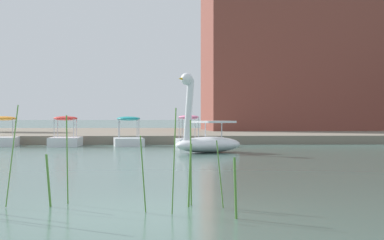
{
  "coord_description": "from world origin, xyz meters",
  "views": [
    {
      "loc": [
        0.42,
        -9.24,
        1.38
      ],
      "look_at": [
        1.68,
        17.89,
        1.26
      ],
      "focal_mm": 61.21,
      "sensor_mm": 36.0,
      "label": 1
    }
  ],
  "objects_px": {
    "pedal_boat_pink": "(189,136)",
    "pedal_boat_orange": "(4,137)",
    "pedal_boat_teal": "(129,137)",
    "swan_boat": "(207,139)",
    "pedal_boat_red": "(66,137)"
  },
  "relations": [
    {
      "from": "pedal_boat_teal",
      "to": "pedal_boat_red",
      "type": "bearing_deg",
      "value": -174.06
    },
    {
      "from": "swan_boat",
      "to": "pedal_boat_pink",
      "type": "height_order",
      "value": "swan_boat"
    },
    {
      "from": "swan_boat",
      "to": "pedal_boat_red",
      "type": "distance_m",
      "value": 8.75
    },
    {
      "from": "pedal_boat_red",
      "to": "pedal_boat_orange",
      "type": "bearing_deg",
      "value": 174.27
    },
    {
      "from": "pedal_boat_pink",
      "to": "pedal_boat_orange",
      "type": "distance_m",
      "value": 8.83
    },
    {
      "from": "pedal_boat_teal",
      "to": "pedal_boat_red",
      "type": "xyz_separation_m",
      "value": [
        -2.97,
        -0.31,
        -0.02
      ]
    },
    {
      "from": "swan_boat",
      "to": "pedal_boat_teal",
      "type": "xyz_separation_m",
      "value": [
        -3.35,
        6.37,
        -0.09
      ]
    },
    {
      "from": "pedal_boat_teal",
      "to": "pedal_boat_orange",
      "type": "xyz_separation_m",
      "value": [
        -5.94,
        -0.01,
        0.0
      ]
    },
    {
      "from": "pedal_boat_red",
      "to": "pedal_boat_orange",
      "type": "distance_m",
      "value": 2.98
    },
    {
      "from": "pedal_boat_pink",
      "to": "pedal_boat_red",
      "type": "bearing_deg",
      "value": -178.58
    },
    {
      "from": "swan_boat",
      "to": "pedal_boat_pink",
      "type": "distance_m",
      "value": 6.22
    },
    {
      "from": "pedal_boat_teal",
      "to": "pedal_boat_orange",
      "type": "height_order",
      "value": "pedal_boat_orange"
    },
    {
      "from": "pedal_boat_teal",
      "to": "pedal_boat_pink",
      "type": "bearing_deg",
      "value": -3.24
    },
    {
      "from": "pedal_boat_orange",
      "to": "pedal_boat_teal",
      "type": "bearing_deg",
      "value": 0.11
    },
    {
      "from": "swan_boat",
      "to": "pedal_boat_orange",
      "type": "height_order",
      "value": "swan_boat"
    }
  ]
}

